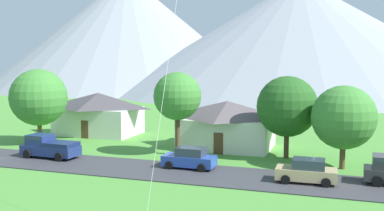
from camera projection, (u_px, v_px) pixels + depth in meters
road_strip at (233, 177)px, 32.92m from camera, size 160.00×6.04×0.08m
mountain_east_ridge at (128, 32)px, 143.96m from camera, size 88.53×88.53×36.12m
mountain_far_east_ridge at (299, 36)px, 123.52m from camera, size 104.03×104.03×31.29m
house_leftmost at (227, 124)px, 43.97m from camera, size 9.35×7.04×4.67m
house_right_center at (99, 113)px, 52.09m from camera, size 9.79×6.51×4.89m
tree_near_left at (39, 97)px, 45.82m from camera, size 5.86×5.86×7.78m
tree_left_of_center at (177, 96)px, 40.24m from camera, size 4.38×4.38×7.62m
tree_right_of_center at (287, 107)px, 38.98m from camera, size 5.36×5.36×7.30m
tree_near_right at (344, 117)px, 35.14m from camera, size 5.09×5.09×6.70m
parked_car_tan_west_end at (307, 171)px, 31.22m from camera, size 4.25×2.17×1.68m
parked_car_blue_mid_east at (190, 158)px, 35.42m from camera, size 4.24×2.16×1.68m
pickup_truck_navy_west_side at (49, 146)px, 39.31m from camera, size 5.29×2.52×1.99m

